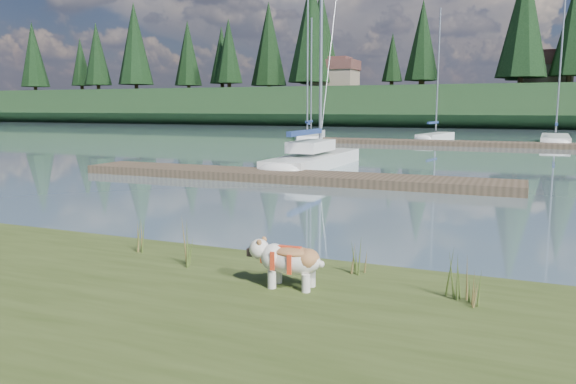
% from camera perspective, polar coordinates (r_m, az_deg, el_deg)
% --- Properties ---
extents(ground, '(200.00, 200.00, 0.00)m').
position_cam_1_polar(ground, '(39.47, 17.25, 4.52)').
color(ground, gray).
rests_on(ground, ground).
extents(ridge, '(200.00, 20.00, 5.00)m').
position_cam_1_polar(ridge, '(82.29, 20.32, 8.08)').
color(ridge, '#193118').
rests_on(ridge, ground).
extents(bulldog, '(0.98, 0.45, 0.59)m').
position_cam_1_polar(bulldog, '(7.05, 0.15, -6.80)').
color(bulldog, silver).
rests_on(bulldog, bank).
extents(sailboat_main, '(1.79, 8.85, 12.72)m').
position_cam_1_polar(sailboat_main, '(24.80, 3.23, 3.63)').
color(sailboat_main, white).
rests_on(sailboat_main, ground).
extents(dock_near, '(16.00, 2.00, 0.30)m').
position_cam_1_polar(dock_near, '(19.95, -0.39, 1.63)').
color(dock_near, '#4C3D2C').
rests_on(dock_near, ground).
extents(dock_far, '(26.00, 2.20, 0.30)m').
position_cam_1_polar(dock_far, '(39.32, 20.17, 4.58)').
color(dock_far, '#4C3D2C').
rests_on(dock_far, ground).
extents(sailboat_bg_0, '(2.31, 6.73, 9.74)m').
position_cam_1_polar(sailboat_bg_0, '(46.99, 2.48, 5.90)').
color(sailboat_bg_0, white).
rests_on(sailboat_bg_0, ground).
extents(sailboat_bg_1, '(5.19, 9.02, 13.38)m').
position_cam_1_polar(sailboat_bg_1, '(43.91, 1.92, 5.71)').
color(sailboat_bg_1, white).
rests_on(sailboat_bg_1, ground).
extents(sailboat_bg_2, '(2.31, 6.65, 9.97)m').
position_cam_1_polar(sailboat_bg_2, '(45.15, 14.97, 5.51)').
color(sailboat_bg_2, white).
rests_on(sailboat_bg_2, ground).
extents(sailboat_bg_3, '(2.12, 9.16, 13.25)m').
position_cam_1_polar(sailboat_bg_3, '(44.91, 25.50, 4.93)').
color(sailboat_bg_3, white).
rests_on(sailboat_bg_3, ground).
extents(weed_0, '(0.17, 0.14, 0.69)m').
position_cam_1_polar(weed_0, '(8.13, -10.29, -5.40)').
color(weed_0, '#475B23').
rests_on(weed_0, bank).
extents(weed_1, '(0.17, 0.14, 0.53)m').
position_cam_1_polar(weed_1, '(7.72, 7.39, -6.63)').
color(weed_1, '#475B23').
rests_on(weed_1, bank).
extents(weed_2, '(0.17, 0.14, 0.74)m').
position_cam_1_polar(weed_2, '(6.97, 16.96, -7.86)').
color(weed_2, '#475B23').
rests_on(weed_2, bank).
extents(weed_3, '(0.17, 0.14, 0.56)m').
position_cam_1_polar(weed_3, '(9.05, -14.44, -4.46)').
color(weed_3, '#475B23').
rests_on(weed_3, bank).
extents(weed_4, '(0.17, 0.14, 0.42)m').
position_cam_1_polar(weed_4, '(6.83, 18.05, -9.44)').
color(weed_4, '#475B23').
rests_on(weed_4, bank).
extents(mud_lip, '(60.00, 0.50, 0.14)m').
position_cam_1_polar(mud_lip, '(8.86, -3.56, -7.92)').
color(mud_lip, '#33281C').
rests_on(mud_lip, ground).
extents(conifer_0, '(5.72, 5.72, 14.15)m').
position_cam_1_polar(conifer_0, '(96.76, -15.31, 14.34)').
color(conifer_0, '#382619').
rests_on(conifer_0, ridge).
extents(conifer_1, '(4.40, 4.40, 11.30)m').
position_cam_1_polar(conifer_1, '(91.79, -6.04, 14.06)').
color(conifer_1, '#382619').
rests_on(conifer_1, ridge).
extents(conifer_2, '(6.60, 6.60, 16.05)m').
position_cam_1_polar(conifer_2, '(83.12, 2.38, 16.24)').
color(conifer_2, '#382619').
rests_on(conifer_2, ridge).
extents(conifer_3, '(4.84, 4.84, 12.25)m').
position_cam_1_polar(conifer_3, '(82.87, 13.49, 14.78)').
color(conifer_3, '#382619').
rests_on(conifer_3, ridge).
extents(conifer_4, '(6.16, 6.16, 15.10)m').
position_cam_1_polar(conifer_4, '(75.94, 22.85, 15.96)').
color(conifer_4, '#382619').
rests_on(conifer_4, ridge).
extents(house_0, '(6.30, 5.30, 4.65)m').
position_cam_1_polar(house_0, '(83.43, 4.81, 11.89)').
color(house_0, gray).
rests_on(house_0, ridge).
extents(house_1, '(6.30, 5.30, 4.65)m').
position_cam_1_polar(house_1, '(80.37, 24.79, 11.26)').
color(house_1, gray).
rests_on(house_1, ridge).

